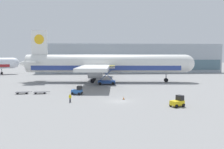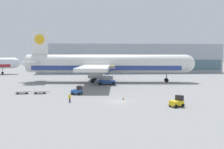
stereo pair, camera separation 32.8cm
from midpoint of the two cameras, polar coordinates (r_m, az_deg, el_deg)
name	(u,v)px [view 1 (the left image)]	position (r m, az deg, el deg)	size (l,w,h in m)	color
ground_plane	(119,101)	(49.23, 1.47, -6.12)	(400.00, 400.00, 0.00)	gray
terminal_building	(128,58)	(127.99, 3.69, 3.75)	(90.00, 18.20, 14.00)	#9EA8B2
airplane_main	(104,64)	(81.94, -2.06, 2.36)	(58.04, 48.55, 17.00)	white
scissor_lift_loader	(107,77)	(75.30, -1.35, -0.67)	(5.47, 3.81, 5.68)	#284C99
baggage_tug_foreground	(77,91)	(57.53, -8.06, -3.69)	(2.75, 2.24, 2.00)	#2D66B7
baggage_tug_far	(178,102)	(45.59, 14.61, -6.04)	(2.80, 2.42, 2.00)	yellow
baggage_dolly_lead	(22,92)	(61.66, -19.98, -3.82)	(3.77, 1.80, 0.48)	#56565B
baggage_dolly_second	(40,92)	(60.60, -16.24, -3.87)	(3.77, 1.80, 0.48)	#56565B
ground_crew_near	(70,97)	(48.73, -9.75, -5.15)	(0.46, 0.40, 1.66)	black
traffic_cone_near	(124,98)	(50.98, 2.51, -5.39)	(0.40, 0.40, 0.64)	black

